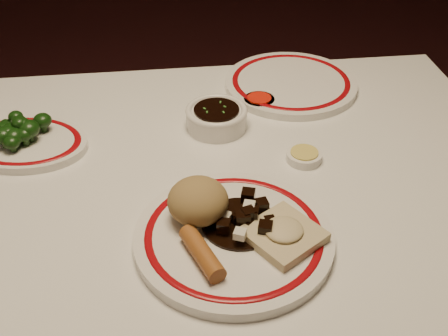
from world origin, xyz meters
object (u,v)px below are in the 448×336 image
dining_table (195,230)px  broccoli_pile (15,130)px  broccoli_plate (24,143)px  rice_mound (198,201)px  stirfry_heap (244,219)px  spring_roll (202,253)px  fried_wonton (284,234)px  main_plate (234,237)px  soy_bowl (217,119)px

dining_table → broccoli_pile: size_ratio=11.40×
broccoli_plate → rice_mound: bearing=-40.0°
broccoli_plate → stirfry_heap: bearing=-36.8°
spring_roll → fried_wonton: (0.12, 0.03, -0.00)m
rice_mound → fried_wonton: 0.14m
fried_wonton → stirfry_heap: size_ratio=1.16×
dining_table → stirfry_heap: stirfry_heap is taller
broccoli_plate → broccoli_pile: broccoli_pile is taller
spring_roll → fried_wonton: same height
main_plate → rice_mound: bearing=140.0°
fried_wonton → soy_bowl: (-0.06, 0.34, -0.01)m
dining_table → soy_bowl: soy_bowl is taller
fried_wonton → stirfry_heap: bearing=143.3°
broccoli_pile → soy_bowl: size_ratio=0.90×
main_plate → broccoli_plate: (-0.35, 0.30, -0.00)m
fried_wonton → soy_bowl: size_ratio=1.15×
fried_wonton → soy_bowl: bearing=100.1°
rice_mound → broccoli_plate: bearing=140.0°
spring_roll → stirfry_heap: 0.10m
main_plate → fried_wonton: bearing=-16.2°
main_plate → fried_wonton: 0.08m
broccoli_pile → soy_bowl: 0.37m
dining_table → broccoli_plate: broccoli_plate is taller
dining_table → spring_roll: (-0.00, -0.18, 0.12)m
main_plate → fried_wonton: (0.07, -0.02, 0.02)m
main_plate → rice_mound: rice_mound is taller
dining_table → stirfry_heap: 0.18m
rice_mound → soy_bowl: size_ratio=0.79×
spring_roll → broccoli_pile: 0.46m
rice_mound → broccoli_pile: (-0.31, 0.25, -0.01)m
stirfry_heap → broccoli_plate: stirfry_heap is taller
dining_table → fried_wonton: size_ratio=8.87×
broccoli_plate → broccoli_pile: size_ratio=2.63×
spring_roll → fried_wonton: bearing=-8.1°
stirfry_heap → soy_bowl: size_ratio=1.00×
spring_roll → fried_wonton: size_ratio=0.73×
main_plate → rice_mound: size_ratio=3.98×
fried_wonton → rice_mound: bearing=152.7°
stirfry_heap → broccoli_pile: broccoli_pile is taller
rice_mound → stirfry_heap: size_ratio=0.79×
dining_table → broccoli_pile: 0.37m
spring_roll → broccoli_plate: size_ratio=0.36×
fried_wonton → spring_roll: bearing=-167.4°
dining_table → spring_roll: 0.22m
fried_wonton → broccoli_plate: size_ratio=0.49×
main_plate → stirfry_heap: bearing=46.0°
spring_roll → fried_wonton: 0.13m
broccoli_plate → soy_bowl: size_ratio=2.36×
rice_mound → broccoli_pile: bearing=141.0°
main_plate → spring_roll: bearing=-137.3°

